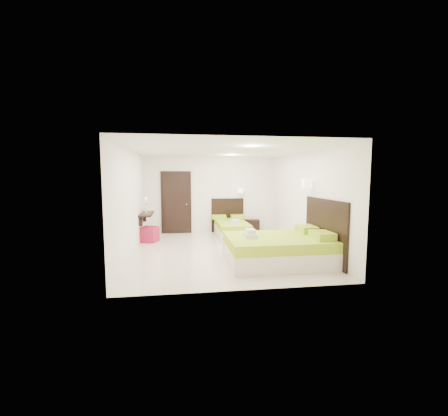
{
  "coord_description": "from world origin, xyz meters",
  "views": [
    {
      "loc": [
        -1.05,
        -7.6,
        1.94
      ],
      "look_at": [
        0.1,
        0.3,
        1.1
      ],
      "focal_mm": 24.0,
      "sensor_mm": 36.0,
      "label": 1
    }
  ],
  "objects": [
    {
      "name": "nightstand",
      "position": [
        1.45,
        2.68,
        0.22
      ],
      "size": [
        0.52,
        0.47,
        0.43
      ],
      "primitive_type": "cube",
      "rotation": [
        0.0,
        0.0,
        -0.08
      ],
      "color": "black",
      "rests_on": "ground"
    },
    {
      "name": "bed_double",
      "position": [
        1.19,
        -1.21,
        0.34
      ],
      "size": [
        2.29,
        1.95,
        1.89
      ],
      "color": "beige",
      "rests_on": "ground"
    },
    {
      "name": "floor",
      "position": [
        0.0,
        0.0,
        0.0
      ],
      "size": [
        5.5,
        5.5,
        0.0
      ],
      "primitive_type": "plane",
      "color": "beige",
      "rests_on": "ground"
    },
    {
      "name": "bed_single",
      "position": [
        0.58,
        1.9,
        0.29
      ],
      "size": [
        1.13,
        1.89,
        1.56
      ],
      "color": "beige",
      "rests_on": "ground"
    },
    {
      "name": "door",
      "position": [
        -1.2,
        2.7,
        1.05
      ],
      "size": [
        1.02,
        0.15,
        2.14
      ],
      "color": "black",
      "rests_on": "ground"
    },
    {
      "name": "console_shelf",
      "position": [
        -2.08,
        1.6,
        0.82
      ],
      "size": [
        0.35,
        1.2,
        0.78
      ],
      "color": "black",
      "rests_on": "ground"
    },
    {
      "name": "ottoman",
      "position": [
        -1.98,
        1.41,
        0.23
      ],
      "size": [
        0.57,
        0.57,
        0.45
      ],
      "primitive_type": "cube",
      "rotation": [
        0.0,
        0.0,
        -0.33
      ],
      "color": "maroon",
      "rests_on": "ground"
    }
  ]
}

